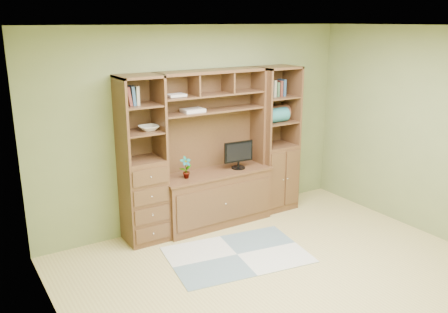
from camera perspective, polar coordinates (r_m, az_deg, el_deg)
room at (r=4.68m, az=9.02°, el=-0.89°), size 4.60×4.10×2.64m
center_hutch at (r=6.16m, az=-1.04°, el=0.77°), size 1.54×0.53×2.05m
left_tower at (r=5.77m, az=-9.80°, el=-0.54°), size 0.50×0.45×2.05m
right_tower at (r=6.76m, az=6.26°, el=2.06°), size 0.55×0.45×2.05m
rug at (r=5.67m, az=1.59°, el=-11.72°), size 1.72×1.28×0.01m
monitor at (r=6.32m, az=1.76°, el=0.79°), size 0.43×0.22×0.51m
orchid at (r=5.96m, az=-4.61°, el=-1.34°), size 0.15×0.10×0.28m
magazines at (r=5.99m, az=-3.78°, el=5.56°), size 0.27×0.20×0.04m
bowl at (r=5.71m, az=-9.05°, el=3.41°), size 0.23×0.23×0.06m
blanket_teal at (r=6.61m, az=6.28°, el=4.97°), size 0.34×0.20×0.20m
blanket_red at (r=6.79m, az=6.45°, el=5.28°), size 0.36×0.20×0.20m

